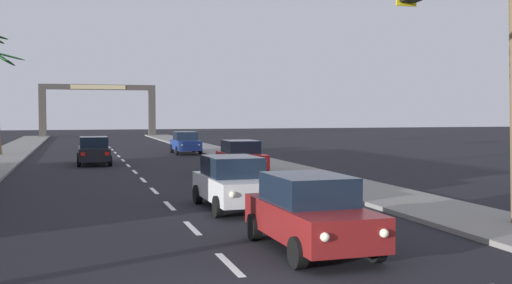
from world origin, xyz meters
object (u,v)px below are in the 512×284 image
(sedan_parked_nearest_kerb, at_px, (241,157))
(town_gateway_arch, at_px, (98,103))
(sedan_parked_mid_kerb, at_px, (186,142))
(traffic_signal_mast, at_px, (418,11))
(sedan_third_in_queue, at_px, (233,182))
(sedan_lead_at_stop_bar, at_px, (310,212))
(sedan_oncoming_far, at_px, (94,150))

(sedan_parked_nearest_kerb, distance_m, town_gateway_arch, 53.21)
(sedan_parked_nearest_kerb, distance_m, sedan_parked_mid_kerb, 15.80)
(traffic_signal_mast, height_order, town_gateway_arch, traffic_signal_mast)
(sedan_parked_nearest_kerb, relative_size, sedan_parked_mid_kerb, 1.00)
(sedan_third_in_queue, xyz_separation_m, sedan_parked_nearest_kerb, (3.30, 11.11, 0.00))
(traffic_signal_mast, bearing_deg, sedan_parked_mid_kerb, 86.98)
(sedan_lead_at_stop_bar, xyz_separation_m, town_gateway_arch, (-2.04, 70.15, 3.62))
(sedan_oncoming_far, bearing_deg, sedan_third_in_queue, -78.50)
(sedan_third_in_queue, bearing_deg, sedan_oncoming_far, 101.50)
(traffic_signal_mast, distance_m, town_gateway_arch, 72.70)
(sedan_lead_at_stop_bar, xyz_separation_m, sedan_parked_nearest_kerb, (3.13, 17.31, 0.00))
(sedan_third_in_queue, bearing_deg, sedan_parked_mid_kerb, 83.18)
(sedan_lead_at_stop_bar, relative_size, sedan_oncoming_far, 1.00)
(sedan_oncoming_far, height_order, sedan_parked_mid_kerb, same)
(sedan_lead_at_stop_bar, distance_m, sedan_oncoming_far, 25.16)
(sedan_lead_at_stop_bar, relative_size, town_gateway_arch, 0.30)
(sedan_third_in_queue, height_order, town_gateway_arch, town_gateway_arch)
(sedan_parked_nearest_kerb, xyz_separation_m, town_gateway_arch, (-5.17, 52.83, 3.62))
(sedan_oncoming_far, distance_m, sedan_parked_mid_kerb, 10.84)
(sedan_third_in_queue, bearing_deg, town_gateway_arch, 91.68)
(sedan_parked_nearest_kerb, bearing_deg, traffic_signal_mast, -95.66)
(sedan_parked_mid_kerb, bearing_deg, traffic_signal_mast, -93.02)
(traffic_signal_mast, relative_size, sedan_lead_at_stop_bar, 2.30)
(traffic_signal_mast, xyz_separation_m, sedan_parked_mid_kerb, (1.88, 35.60, -4.11))
(traffic_signal_mast, relative_size, town_gateway_arch, 0.69)
(traffic_signal_mast, xyz_separation_m, town_gateway_arch, (-3.21, 72.63, -0.49))
(sedan_lead_at_stop_bar, height_order, sedan_parked_mid_kerb, same)
(sedan_parked_nearest_kerb, relative_size, town_gateway_arch, 0.30)
(sedan_third_in_queue, relative_size, sedan_parked_nearest_kerb, 1.00)
(traffic_signal_mast, relative_size, sedan_parked_mid_kerb, 2.30)
(sedan_lead_at_stop_bar, bearing_deg, sedan_oncoming_far, 99.07)
(traffic_signal_mast, relative_size, sedan_oncoming_far, 2.31)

